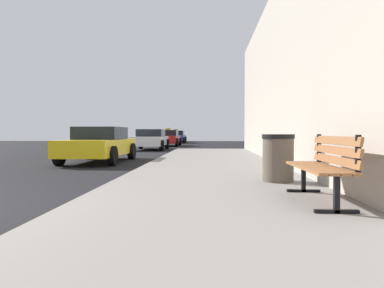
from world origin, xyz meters
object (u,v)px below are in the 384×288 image
(car_yellow, at_px, (100,144))
(car_red, at_px, (168,138))
(trash_bin, at_px, (278,158))
(bench, at_px, (325,163))
(car_white, at_px, (151,139))
(car_green, at_px, (176,136))
(car_blue, at_px, (176,137))

(car_yellow, bearing_deg, car_red, -92.41)
(trash_bin, bearing_deg, car_red, 102.21)
(bench, xyz_separation_m, car_white, (-5.18, 16.91, -0.02))
(bench, distance_m, car_green, 39.30)
(car_yellow, distance_m, car_green, 31.10)
(car_yellow, bearing_deg, bench, 125.27)
(car_white, height_order, car_red, car_red)
(trash_bin, xyz_separation_m, car_blue, (-4.74, 29.68, 0.05))
(bench, distance_m, car_blue, 31.96)
(car_blue, xyz_separation_m, car_green, (-0.74, 7.31, -0.00))
(car_yellow, distance_m, car_white, 9.14)
(bench, relative_size, trash_bin, 1.88)
(car_white, bearing_deg, car_yellow, 88.00)
(bench, relative_size, car_yellow, 0.38)
(car_green, bearing_deg, car_red, 93.20)
(bench, height_order, car_red, car_red)
(car_white, relative_size, car_green, 1.00)
(car_yellow, height_order, car_blue, car_blue)
(car_yellow, relative_size, car_white, 1.03)
(bench, relative_size, car_white, 0.39)
(trash_bin, xyz_separation_m, car_green, (-5.48, 36.99, 0.05))
(trash_bin, distance_m, car_green, 37.40)
(car_white, height_order, car_blue, car_blue)
(car_white, bearing_deg, car_red, -93.01)
(car_blue, bearing_deg, bench, 98.99)
(car_white, distance_m, car_blue, 14.65)
(car_yellow, xyz_separation_m, car_blue, (0.51, 23.79, 0.00))
(car_green, bearing_deg, bench, 98.39)
(trash_bin, height_order, car_yellow, car_yellow)
(bench, bearing_deg, trash_bin, 97.76)
(car_red, bearing_deg, car_white, 86.99)
(trash_bin, relative_size, car_yellow, 0.20)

